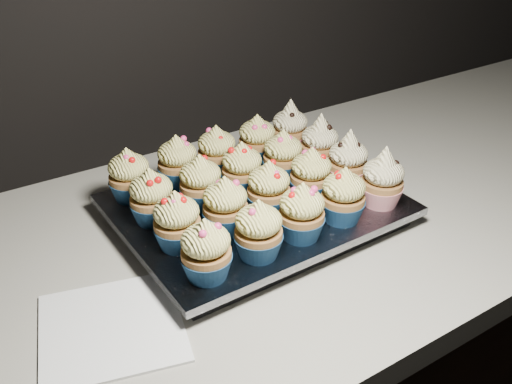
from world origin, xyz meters
TOP-DOWN VIEW (x-y plane):
  - cabinet at (0.00, 1.70)m, footprint 2.40×0.60m
  - worktop at (0.00, 1.70)m, footprint 2.44×0.64m
  - napkin at (-0.51, 1.60)m, footprint 0.20×0.20m
  - baking_tray at (-0.24, 1.70)m, footprint 0.38×0.29m
  - foil_lining at (-0.24, 1.70)m, footprint 0.41×0.32m
  - cupcake_0 at (-0.38, 1.59)m, footprint 0.06×0.06m
  - cupcake_1 at (-0.31, 1.59)m, footprint 0.06×0.06m
  - cupcake_2 at (-0.24, 1.59)m, footprint 0.06×0.06m
  - cupcake_3 at (-0.16, 1.59)m, footprint 0.06×0.06m
  - cupcake_4 at (-0.09, 1.60)m, footprint 0.06×0.06m
  - cupcake_5 at (-0.39, 1.66)m, footprint 0.06×0.06m
  - cupcake_6 at (-0.31, 1.66)m, footprint 0.06×0.06m
  - cupcake_7 at (-0.24, 1.67)m, footprint 0.06×0.06m
  - cupcake_8 at (-0.16, 1.67)m, footprint 0.06×0.06m
  - cupcake_9 at (-0.09, 1.67)m, footprint 0.06×0.06m
  - cupcake_10 at (-0.39, 1.74)m, footprint 0.06×0.06m
  - cupcake_11 at (-0.31, 1.74)m, footprint 0.06×0.06m
  - cupcake_12 at (-0.24, 1.74)m, footprint 0.06×0.06m
  - cupcake_13 at (-0.16, 1.74)m, footprint 0.06×0.06m
  - cupcake_14 at (-0.09, 1.74)m, footprint 0.06×0.06m
  - cupcake_15 at (-0.39, 1.81)m, footprint 0.06×0.06m
  - cupcake_16 at (-0.31, 1.81)m, footprint 0.06×0.06m
  - cupcake_17 at (-0.24, 1.81)m, footprint 0.06×0.06m
  - cupcake_18 at (-0.17, 1.81)m, footprint 0.06×0.06m
  - cupcake_19 at (-0.09, 1.82)m, footprint 0.06×0.06m

SIDE VIEW (x-z plane):
  - cabinet at x=0.00m, z-range 0.00..0.86m
  - worktop at x=0.00m, z-range 0.86..0.90m
  - napkin at x=-0.51m, z-range 0.90..0.90m
  - baking_tray at x=-0.24m, z-range 0.90..0.92m
  - foil_lining at x=-0.24m, z-range 0.92..0.93m
  - cupcake_0 at x=-0.38m, z-range 0.93..1.01m
  - cupcake_1 at x=-0.31m, z-range 0.93..1.01m
  - cupcake_2 at x=-0.24m, z-range 0.93..1.01m
  - cupcake_3 at x=-0.16m, z-range 0.93..1.01m
  - cupcake_5 at x=-0.39m, z-range 0.93..1.01m
  - cupcake_6 at x=-0.31m, z-range 0.93..1.01m
  - cupcake_7 at x=-0.24m, z-range 0.93..1.01m
  - cupcake_8 at x=-0.16m, z-range 0.93..1.01m
  - cupcake_10 at x=-0.39m, z-range 0.93..1.01m
  - cupcake_11 at x=-0.31m, z-range 0.93..1.01m
  - cupcake_12 at x=-0.24m, z-range 0.93..1.01m
  - cupcake_13 at x=-0.16m, z-range 0.93..1.01m
  - cupcake_15 at x=-0.39m, z-range 0.93..1.01m
  - cupcake_16 at x=-0.31m, z-range 0.93..1.01m
  - cupcake_17 at x=-0.24m, z-range 0.93..1.01m
  - cupcake_18 at x=-0.17m, z-range 0.93..1.01m
  - cupcake_4 at x=-0.09m, z-range 0.93..1.02m
  - cupcake_9 at x=-0.09m, z-range 0.93..1.02m
  - cupcake_14 at x=-0.09m, z-range 0.93..1.02m
  - cupcake_19 at x=-0.09m, z-range 0.93..1.02m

